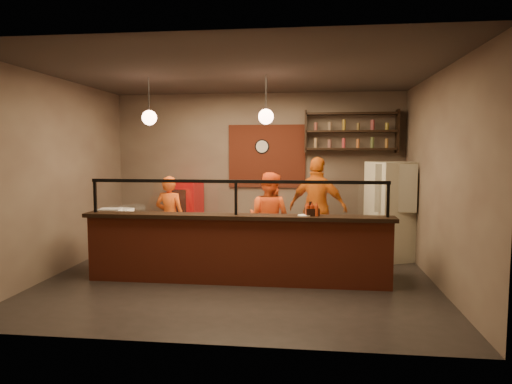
# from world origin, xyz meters

# --- Properties ---
(floor) EXTENTS (6.00, 6.00, 0.00)m
(floor) POSITION_xyz_m (0.00, 0.00, 0.00)
(floor) COLOR black
(floor) RESTS_ON ground
(ceiling) EXTENTS (6.00, 6.00, 0.00)m
(ceiling) POSITION_xyz_m (0.00, 0.00, 3.20)
(ceiling) COLOR #38302B
(ceiling) RESTS_ON wall_back
(wall_back) EXTENTS (6.00, 0.00, 6.00)m
(wall_back) POSITION_xyz_m (0.00, 2.50, 1.60)
(wall_back) COLOR #746555
(wall_back) RESTS_ON floor
(wall_left) EXTENTS (0.00, 5.00, 5.00)m
(wall_left) POSITION_xyz_m (-3.00, 0.00, 1.60)
(wall_left) COLOR #746555
(wall_left) RESTS_ON floor
(wall_right) EXTENTS (0.00, 5.00, 5.00)m
(wall_right) POSITION_xyz_m (3.00, 0.00, 1.60)
(wall_right) COLOR #746555
(wall_right) RESTS_ON floor
(wall_front) EXTENTS (6.00, 0.00, 6.00)m
(wall_front) POSITION_xyz_m (0.00, -2.50, 1.60)
(wall_front) COLOR #746555
(wall_front) RESTS_ON floor
(brick_patch) EXTENTS (1.60, 0.04, 1.30)m
(brick_patch) POSITION_xyz_m (0.20, 2.47, 1.90)
(brick_patch) COLOR maroon
(brick_patch) RESTS_ON wall_back
(service_counter) EXTENTS (4.60, 0.25, 1.00)m
(service_counter) POSITION_xyz_m (0.00, -0.30, 0.50)
(service_counter) COLOR maroon
(service_counter) RESTS_ON floor
(counter_ledge) EXTENTS (4.70, 0.37, 0.06)m
(counter_ledge) POSITION_xyz_m (0.00, -0.30, 1.03)
(counter_ledge) COLOR black
(counter_ledge) RESTS_ON service_counter
(worktop_cabinet) EXTENTS (4.60, 0.75, 0.85)m
(worktop_cabinet) POSITION_xyz_m (0.00, 0.20, 0.42)
(worktop_cabinet) COLOR gray
(worktop_cabinet) RESTS_ON floor
(worktop) EXTENTS (4.60, 0.75, 0.05)m
(worktop) POSITION_xyz_m (0.00, 0.20, 0.88)
(worktop) COLOR silver
(worktop) RESTS_ON worktop_cabinet
(sneeze_guard) EXTENTS (4.50, 0.05, 0.52)m
(sneeze_guard) POSITION_xyz_m (0.00, -0.30, 1.37)
(sneeze_guard) COLOR white
(sneeze_guard) RESTS_ON counter_ledge
(wall_shelving) EXTENTS (1.84, 0.28, 0.85)m
(wall_shelving) POSITION_xyz_m (1.90, 2.32, 2.40)
(wall_shelving) COLOR black
(wall_shelving) RESTS_ON wall_back
(wall_clock) EXTENTS (0.30, 0.04, 0.30)m
(wall_clock) POSITION_xyz_m (0.10, 2.46, 2.10)
(wall_clock) COLOR black
(wall_clock) RESTS_ON wall_back
(pendant_left) EXTENTS (0.24, 0.24, 0.77)m
(pendant_left) POSITION_xyz_m (-1.50, 0.20, 2.55)
(pendant_left) COLOR black
(pendant_left) RESTS_ON ceiling
(pendant_right) EXTENTS (0.24, 0.24, 0.77)m
(pendant_right) POSITION_xyz_m (0.40, 0.20, 2.55)
(pendant_right) COLOR black
(pendant_right) RESTS_ON ceiling
(cook_left) EXTENTS (0.61, 0.45, 1.55)m
(cook_left) POSITION_xyz_m (-1.49, 1.17, 0.78)
(cook_left) COLOR #E45415
(cook_left) RESTS_ON floor
(cook_mid) EXTENTS (0.97, 0.88, 1.64)m
(cook_mid) POSITION_xyz_m (0.38, 0.99, 0.82)
(cook_mid) COLOR #ED4D16
(cook_mid) RESTS_ON floor
(cook_right) EXTENTS (1.21, 0.83, 1.90)m
(cook_right) POSITION_xyz_m (1.24, 1.50, 0.95)
(cook_right) COLOR #D56214
(cook_right) RESTS_ON floor
(fridge) EXTENTS (0.98, 0.95, 1.81)m
(fridge) POSITION_xyz_m (2.60, 1.56, 0.91)
(fridge) COLOR beige
(fridge) RESTS_ON floor
(red_cooler) EXTENTS (0.67, 0.62, 1.39)m
(red_cooler) POSITION_xyz_m (-1.46, 2.15, 0.69)
(red_cooler) COLOR #BC0C0E
(red_cooler) RESTS_ON floor
(pizza_dough) EXTENTS (0.58, 0.58, 0.01)m
(pizza_dough) POSITION_xyz_m (0.64, 0.21, 0.91)
(pizza_dough) COLOR white
(pizza_dough) RESTS_ON worktop
(prep_tub_a) EXTENTS (0.37, 0.31, 0.17)m
(prep_tub_a) POSITION_xyz_m (-2.15, 0.07, 0.99)
(prep_tub_a) COLOR white
(prep_tub_a) RESTS_ON worktop
(prep_tub_b) EXTENTS (0.32, 0.27, 0.14)m
(prep_tub_b) POSITION_xyz_m (-2.04, 0.35, 0.97)
(prep_tub_b) COLOR white
(prep_tub_b) RESTS_ON worktop
(prep_tub_c) EXTENTS (0.37, 0.34, 0.15)m
(prep_tub_c) POSITION_xyz_m (-2.15, 0.12, 0.98)
(prep_tub_c) COLOR silver
(prep_tub_c) RESTS_ON worktop
(rolling_pin) EXTENTS (0.33, 0.19, 0.06)m
(rolling_pin) POSITION_xyz_m (-0.64, 0.23, 0.93)
(rolling_pin) COLOR yellow
(rolling_pin) RESTS_ON worktop
(condiment_caddy) EXTENTS (0.23, 0.20, 0.11)m
(condiment_caddy) POSITION_xyz_m (1.13, -0.26, 1.11)
(condiment_caddy) COLOR black
(condiment_caddy) RESTS_ON counter_ledge
(pepper_mill) EXTENTS (0.05, 0.05, 0.21)m
(pepper_mill) POSITION_xyz_m (1.11, -0.27, 1.16)
(pepper_mill) COLOR black
(pepper_mill) RESTS_ON counter_ledge
(small_plate) EXTENTS (0.22, 0.22, 0.01)m
(small_plate) POSITION_xyz_m (1.02, -0.30, 1.07)
(small_plate) COLOR silver
(small_plate) RESTS_ON counter_ledge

